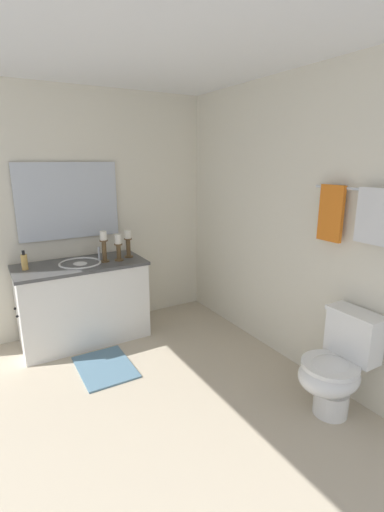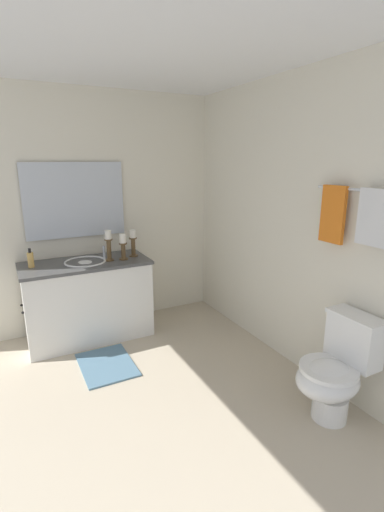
# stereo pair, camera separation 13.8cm
# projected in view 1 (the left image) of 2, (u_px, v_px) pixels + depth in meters

# --- Properties ---
(floor) EXTENTS (3.11, 2.99, 0.02)m
(floor) POSITION_uv_depth(u_px,v_px,m) (133.00, 407.00, 2.69)
(floor) COLOR beige
(floor) RESTS_ON ground
(wall_back) EXTENTS (3.11, 0.04, 2.45)m
(wall_back) POSITION_uv_depth(u_px,v_px,m) (292.00, 225.00, 3.11)
(wall_back) COLOR silver
(wall_back) RESTS_ON ground
(wall_left) EXTENTS (0.04, 2.99, 2.45)m
(wall_left) POSITION_uv_depth(u_px,v_px,m) (71.00, 215.00, 3.67)
(wall_left) COLOR silver
(wall_left) RESTS_ON ground
(ceiling) EXTENTS (3.11, 2.99, 0.02)m
(ceiling) POSITION_uv_depth(u_px,v_px,m) (115.00, 32.00, 2.06)
(ceiling) COLOR white
(vanity_cabinet) EXTENTS (0.58, 1.22, 0.79)m
(vanity_cabinet) POSITION_uv_depth(u_px,v_px,m) (83.00, 302.00, 3.60)
(vanity_cabinet) COLOR white
(vanity_cabinet) RESTS_ON ground
(sink_basin) EXTENTS (0.40, 0.40, 0.24)m
(sink_basin) POSITION_uv_depth(u_px,v_px,m) (81.00, 267.00, 3.51)
(sink_basin) COLOR white
(sink_basin) RESTS_ON vanity_cabinet
(mirror) EXTENTS (0.02, 0.98, 0.74)m
(mirror) POSITION_uv_depth(u_px,v_px,m) (68.00, 201.00, 3.59)
(mirror) COLOR silver
(candle_holder_tall) EXTENTS (0.09, 0.09, 0.28)m
(candle_holder_tall) POSITION_uv_depth(u_px,v_px,m) (128.00, 243.00, 3.70)
(candle_holder_tall) COLOR brown
(candle_holder_tall) RESTS_ON vanity_cabinet
(candle_holder_short) EXTENTS (0.09, 0.09, 0.26)m
(candle_holder_short) POSITION_uv_depth(u_px,v_px,m) (118.00, 247.00, 3.58)
(candle_holder_short) COLOR brown
(candle_holder_short) RESTS_ON vanity_cabinet
(candle_holder_mid) EXTENTS (0.09, 0.09, 0.30)m
(candle_holder_mid) POSITION_uv_depth(u_px,v_px,m) (104.00, 245.00, 3.53)
(candle_holder_mid) COLOR brown
(candle_holder_mid) RESTS_ON vanity_cabinet
(soap_bottle) EXTENTS (0.06, 0.06, 0.18)m
(soap_bottle) POSITION_uv_depth(u_px,v_px,m) (24.00, 262.00, 3.29)
(soap_bottle) COLOR #E5B259
(soap_bottle) RESTS_ON vanity_cabinet
(toilet) EXTENTS (0.39, 0.54, 0.75)m
(toilet) POSITION_uv_depth(u_px,v_px,m) (336.00, 367.00, 2.54)
(toilet) COLOR white
(toilet) RESTS_ON ground
(towel_bar) EXTENTS (0.68, 0.02, 0.02)m
(towel_bar) POSITION_uv_depth(u_px,v_px,m) (356.00, 189.00, 2.47)
(towel_bar) COLOR silver
(towel_near_vanity) EXTENTS (0.20, 0.03, 0.41)m
(towel_near_vanity) POSITION_uv_depth(u_px,v_px,m) (331.00, 213.00, 2.65)
(towel_near_vanity) COLOR orange
(towel_near_vanity) RESTS_ON towel_bar
(towel_center) EXTENTS (0.25, 0.03, 0.37)m
(towel_center) POSITION_uv_depth(u_px,v_px,m) (374.00, 216.00, 2.36)
(towel_center) COLOR white
(towel_center) RESTS_ON towel_bar
(bath_mat) EXTENTS (0.60, 0.44, 0.02)m
(bath_mat) POSITION_uv_depth(u_px,v_px,m) (105.00, 367.00, 3.18)
(bath_mat) COLOR slate
(bath_mat) RESTS_ON ground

